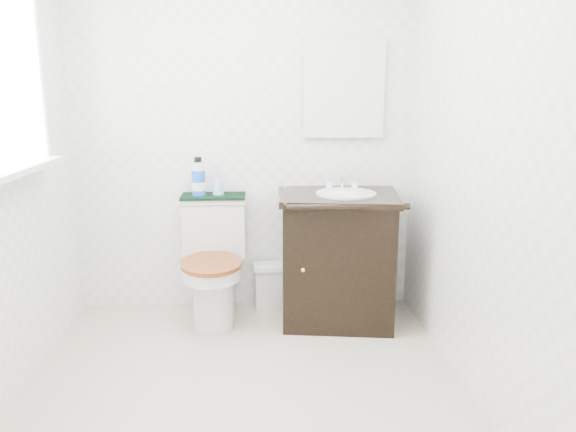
{
  "coord_description": "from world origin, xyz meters",
  "views": [
    {
      "loc": [
        0.08,
        -2.46,
        1.46
      ],
      "look_at": [
        0.26,
        0.75,
        0.72
      ],
      "focal_mm": 35.0,
      "sensor_mm": 36.0,
      "label": 1
    }
  ],
  "objects": [
    {
      "name": "mouthwash_bottle",
      "position": [
        -0.29,
        1.08,
        0.9
      ],
      "size": [
        0.08,
        0.08,
        0.24
      ],
      "color": "blue",
      "rests_on": "towel"
    },
    {
      "name": "window",
      "position": [
        -1.07,
        0.25,
        1.55
      ],
      "size": [
        0.02,
        0.7,
        0.9
      ],
      "primitive_type": "cube",
      "color": "white",
      "rests_on": "wall_left"
    },
    {
      "name": "towel",
      "position": [
        -0.2,
        1.09,
        0.78
      ],
      "size": [
        0.41,
        0.22,
        0.02
      ],
      "primitive_type": "cube",
      "color": "black",
      "rests_on": "toilet"
    },
    {
      "name": "mirror",
      "position": [
        0.64,
        1.18,
        1.45
      ],
      "size": [
        0.5,
        0.02,
        0.6
      ],
      "primitive_type": "cube",
      "color": "silver",
      "rests_on": "wall_back"
    },
    {
      "name": "soap_bar",
      "position": [
        0.52,
        1.03,
        0.83
      ],
      "size": [
        0.06,
        0.04,
        0.02
      ],
      "primitive_type": "ellipsoid",
      "color": "#19787C",
      "rests_on": "vanity"
    },
    {
      "name": "vanity",
      "position": [
        0.59,
        0.9,
        0.43
      ],
      "size": [
        0.78,
        0.69,
        0.92
      ],
      "color": "black",
      "rests_on": "floor"
    },
    {
      "name": "wall_right",
      "position": [
        1.1,
        0.0,
        1.2
      ],
      "size": [
        0.0,
        2.4,
        2.4
      ],
      "primitive_type": "plane",
      "rotation": [
        1.57,
        0.0,
        -1.57
      ],
      "color": "white",
      "rests_on": "ground"
    },
    {
      "name": "wall_back",
      "position": [
        0.0,
        1.2,
        1.2
      ],
      "size": [
        2.4,
        0.0,
        2.4
      ],
      "primitive_type": "plane",
      "rotation": [
        1.57,
        0.0,
        0.0
      ],
      "color": "white",
      "rests_on": "ground"
    },
    {
      "name": "toilet",
      "position": [
        -0.2,
        0.97,
        0.34
      ],
      "size": [
        0.42,
        0.63,
        0.77
      ],
      "color": "silver",
      "rests_on": "floor"
    },
    {
      "name": "wall_front",
      "position": [
        0.0,
        -1.2,
        1.2
      ],
      "size": [
        2.4,
        0.0,
        2.4
      ],
      "primitive_type": "plane",
      "rotation": [
        -1.57,
        0.0,
        0.0
      ],
      "color": "white",
      "rests_on": "ground"
    },
    {
      "name": "trash_bin",
      "position": [
        0.16,
        1.1,
        0.16
      ],
      "size": [
        0.23,
        0.19,
        0.31
      ],
      "color": "silver",
      "rests_on": "floor"
    },
    {
      "name": "cup",
      "position": [
        -0.17,
        1.11,
        0.83
      ],
      "size": [
        0.07,
        0.07,
        0.09
      ],
      "primitive_type": "cone",
      "color": "#87BBDD",
      "rests_on": "towel"
    },
    {
      "name": "floor",
      "position": [
        0.0,
        0.0,
        0.0
      ],
      "size": [
        2.4,
        2.4,
        0.0
      ],
      "primitive_type": "plane",
      "color": "#BFB09A",
      "rests_on": "ground"
    }
  ]
}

